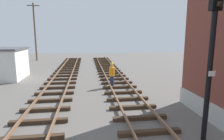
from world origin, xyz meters
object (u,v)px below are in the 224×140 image
signal_mast (212,43)px  control_hut (6,63)px  track_worker_foreground (112,75)px  utility_pole_far (35,31)px

signal_mast → control_hut: 16.48m
track_worker_foreground → utility_pole_far: bearing=119.1°
utility_pole_far → track_worker_foreground: bearing=-60.9°
control_hut → track_worker_foreground: (8.92, -4.02, -0.46)m
signal_mast → track_worker_foreground: 8.56m
utility_pole_far → track_worker_foreground: utility_pole_far is taller
control_hut → utility_pole_far: bearing=93.0°
control_hut → track_worker_foreground: 9.79m
control_hut → signal_mast: bearing=-46.3°
signal_mast → utility_pole_far: size_ratio=0.66×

